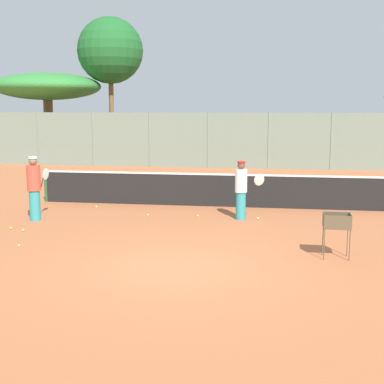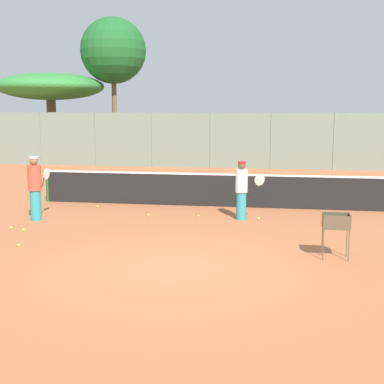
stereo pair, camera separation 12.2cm
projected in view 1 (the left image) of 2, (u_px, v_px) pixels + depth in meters
ground_plane at (174, 268)px, 10.56m from camera, size 80.00×80.00×0.00m
tennis_net at (213, 189)px, 17.04m from camera, size 11.43×0.10×1.07m
back_fence at (238, 141)px, 27.66m from camera, size 28.28×0.08×2.87m
tree_1 at (47, 87)px, 31.31m from camera, size 6.26×6.26×5.13m
tree_2 at (110, 51)px, 31.06m from camera, size 3.83×3.83×8.33m
player_white_outfit at (34, 187)px, 14.90m from camera, size 0.37×0.92×1.80m
player_red_cap at (241, 189)px, 15.03m from camera, size 0.87×0.38×1.65m
ball_cart at (337, 225)px, 11.15m from camera, size 0.56×0.41×0.95m
tennis_ball_0 at (327, 223)px, 14.52m from camera, size 0.07×0.07×0.07m
tennis_ball_1 at (23, 230)px, 13.68m from camera, size 0.07×0.07×0.07m
tennis_ball_3 at (148, 215)px, 15.59m from camera, size 0.07×0.07×0.07m
tennis_ball_4 at (198, 216)px, 15.48m from camera, size 0.07×0.07×0.07m
tennis_ball_5 at (97, 207)px, 16.88m from camera, size 0.07×0.07×0.07m
tennis_ball_6 at (19, 246)px, 12.15m from camera, size 0.07×0.07×0.07m
tennis_ball_7 at (11, 228)px, 13.90m from camera, size 0.07×0.07×0.07m
tennis_ball_8 at (258, 218)px, 15.11m from camera, size 0.07×0.07×0.07m
parked_car at (273, 150)px, 31.48m from camera, size 4.20×1.70×1.60m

